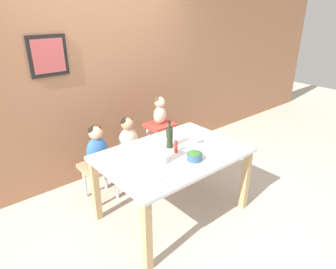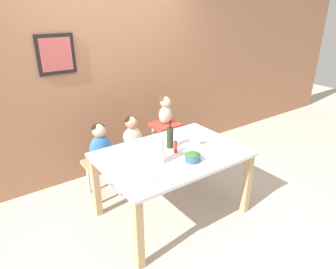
# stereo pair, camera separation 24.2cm
# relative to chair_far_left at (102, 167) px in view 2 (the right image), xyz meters

# --- Properties ---
(ground_plane) EXTENTS (14.00, 14.00, 0.00)m
(ground_plane) POSITION_rel_chair_far_left_xyz_m (0.47, -0.78, -0.38)
(ground_plane) COLOR #BCB2A3
(wall_back) EXTENTS (10.00, 0.09, 2.70)m
(wall_back) POSITION_rel_chair_far_left_xyz_m (0.47, 0.58, 0.97)
(wall_back) COLOR #9E6B4C
(wall_back) RESTS_ON ground_plane
(dining_table) EXTENTS (1.50, 1.03, 0.76)m
(dining_table) POSITION_rel_chair_far_left_xyz_m (0.47, -0.78, 0.28)
(dining_table) COLOR silver
(dining_table) RESTS_ON ground_plane
(chair_far_left) EXTENTS (0.41, 0.37, 0.46)m
(chair_far_left) POSITION_rel_chair_far_left_xyz_m (0.00, 0.00, 0.00)
(chair_far_left) COLOR silver
(chair_far_left) RESTS_ON ground_plane
(chair_far_center) EXTENTS (0.41, 0.37, 0.46)m
(chair_far_center) POSITION_rel_chair_far_left_xyz_m (0.42, 0.00, 0.00)
(chair_far_center) COLOR silver
(chair_far_center) RESTS_ON ground_plane
(chair_right_highchair) EXTENTS (0.35, 0.32, 0.74)m
(chair_right_highchair) POSITION_rel_chair_far_left_xyz_m (0.93, 0.00, 0.18)
(chair_right_highchair) COLOR silver
(chair_right_highchair) RESTS_ON ground_plane
(person_child_left) EXTENTS (0.27, 0.18, 0.48)m
(person_child_left) POSITION_rel_chair_far_left_xyz_m (-0.00, 0.00, 0.32)
(person_child_left) COLOR #3366B2
(person_child_left) RESTS_ON chair_far_left
(person_child_center) EXTENTS (0.27, 0.18, 0.48)m
(person_child_center) POSITION_rel_chair_far_left_xyz_m (0.42, 0.00, 0.32)
(person_child_center) COLOR beige
(person_child_center) RESTS_ON chair_far_center
(person_baby_right) EXTENTS (0.19, 0.15, 0.37)m
(person_baby_right) POSITION_rel_chair_far_left_xyz_m (0.93, 0.00, 0.56)
(person_baby_right) COLOR beige
(person_baby_right) RESTS_ON chair_right_highchair
(wine_bottle) EXTENTS (0.07, 0.07, 0.30)m
(wine_bottle) POSITION_rel_chair_far_left_xyz_m (0.53, -0.66, 0.50)
(wine_bottle) COLOR #232D19
(wine_bottle) RESTS_ON dining_table
(paper_towel_roll) EXTENTS (0.10, 0.10, 0.26)m
(paper_towel_roll) POSITION_rel_chair_far_left_xyz_m (0.24, -0.88, 0.51)
(paper_towel_roll) COLOR white
(paper_towel_roll) RESTS_ON dining_table
(wine_glass_near) EXTENTS (0.07, 0.07, 0.17)m
(wine_glass_near) POSITION_rel_chair_far_left_xyz_m (0.74, -0.80, 0.51)
(wine_glass_near) COLOR white
(wine_glass_near) RESTS_ON dining_table
(salad_bowl_large) EXTENTS (0.16, 0.16, 0.10)m
(salad_bowl_large) POSITION_rel_chair_far_left_xyz_m (0.53, -1.04, 0.43)
(salad_bowl_large) COLOR #335675
(salad_bowl_large) RESTS_ON dining_table
(dinner_plate_front_left) EXTENTS (0.21, 0.21, 0.01)m
(dinner_plate_front_left) POSITION_rel_chair_far_left_xyz_m (-0.03, -1.03, 0.38)
(dinner_plate_front_left) COLOR silver
(dinner_plate_front_left) RESTS_ON dining_table
(dinner_plate_back_left) EXTENTS (0.21, 0.21, 0.01)m
(dinner_plate_back_left) POSITION_rel_chair_far_left_xyz_m (0.05, -0.50, 0.38)
(dinner_plate_back_left) COLOR silver
(dinner_plate_back_left) RESTS_ON dining_table
(condiment_bottle_hot_sauce) EXTENTS (0.04, 0.04, 0.14)m
(condiment_bottle_hot_sauce) POSITION_rel_chair_far_left_xyz_m (0.50, -0.79, 0.45)
(condiment_bottle_hot_sauce) COLOR red
(condiment_bottle_hot_sauce) RESTS_ON dining_table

